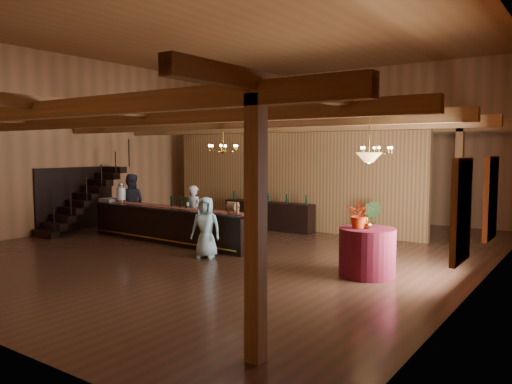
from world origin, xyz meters
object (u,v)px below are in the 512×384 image
Objects in this scene: backbar_shelf at (269,216)px; bartender at (194,213)px; guest at (206,227)px; raffle_drum at (233,207)px; floor_plant at (370,221)px; tasting_bar at (168,224)px; chandelier_left at (223,148)px; staff_second at (131,203)px; chandelier_right at (376,150)px; round_table at (367,252)px; pendant_lamp at (369,157)px; beverage_dispenser at (121,193)px.

backbar_shelf is 2.03× the size of bartender.
backbar_shelf is at bearing 83.49° from guest.
raffle_drum reaches higher than floor_plant.
backbar_shelf is at bearing 75.62° from tasting_bar.
raffle_drum is 0.42× the size of chandelier_left.
chandelier_left is at bearing 17.90° from tasting_bar.
staff_second reaches higher than backbar_shelf.
guest is at bearing -137.26° from chandelier_right.
guest is at bearing 130.30° from staff_second.
round_table is (5.95, -0.36, -0.01)m from tasting_bar.
bartender reaches higher than floor_plant.
tasting_bar is at bearing 133.85° from staff_second.
guest is (-3.07, -2.83, -1.83)m from chandelier_right.
tasting_bar is at bearing -141.97° from floor_plant.
pendant_lamp is at bearing -68.57° from floor_plant.
chandelier_left reaches higher than staff_second.
raffle_drum is 2.15m from bartender.
round_table is 4.12m from floor_plant.
backbar_shelf is 6.54m from pendant_lamp.
floor_plant is (-1.51, 3.83, -1.84)m from pendant_lamp.
chandelier_right reaches higher than staff_second.
tasting_bar is 3.80× the size of bartender.
chandelier_right reaches higher than beverage_dispenser.
guest is at bearing -104.99° from raffle_drum.
beverage_dispenser is at bearing 78.40° from staff_second.
guest is (0.55, -1.36, -1.88)m from chandelier_left.
staff_second is 1.25× the size of guest.
chandelier_left is (0.57, -3.02, 2.16)m from backbar_shelf.
raffle_drum is (2.35, -0.13, 0.66)m from tasting_bar.
bartender reaches higher than backbar_shelf.
pendant_lamp is at bearing -1.39° from tasting_bar.
floor_plant is at bearing 59.87° from raffle_drum.
staff_second is (-8.21, 1.00, -1.50)m from pendant_lamp.
chandelier_left is at bearing 169.46° from round_table.
backbar_shelf is 3.51× the size of pendant_lamp.
bartender reaches higher than guest.
beverage_dispenser is at bearing -132.31° from backbar_shelf.
backbar_shelf is 6.24m from round_table.
raffle_drum is at bearing 54.20° from guest.
beverage_dispenser is 4.45m from raffle_drum.
chandelier_left is at bearing -78.77° from backbar_shelf.
staff_second is at bearing 108.69° from beverage_dispenser.
bartender is (-5.57, 1.00, -1.62)m from pendant_lamp.
tasting_bar is at bearing -105.85° from backbar_shelf.
tasting_bar is 7.32× the size of chandelier_right.
chandelier_left is (3.68, 0.33, 1.34)m from beverage_dispenser.
beverage_dispenser reaches higher than bartender.
round_table is 1.91m from pendant_lamp.
round_table reaches higher than backbar_shelf.
round_table is 0.73× the size of bartender.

